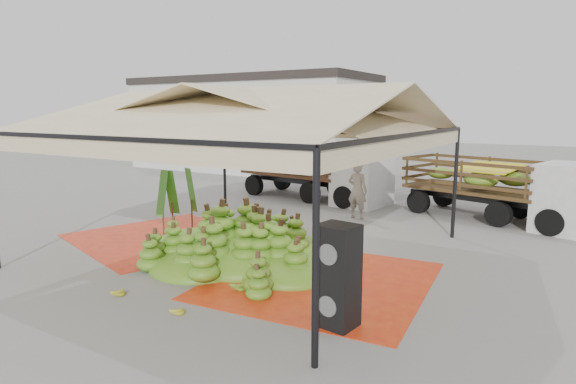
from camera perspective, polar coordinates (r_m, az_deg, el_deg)
The scene contains 17 objects.
ground at distance 12.14m, azimuth -4.54°, elevation -7.00°, with size 90.00×90.00×0.00m, color slate.
canopy_tent at distance 11.63m, azimuth -4.76°, elevation 8.78°, with size 8.10×8.10×4.00m.
building_white at distance 28.85m, azimuth -4.34°, elevation 8.10°, with size 14.30×6.30×5.40m.
tarp_left at distance 13.77m, azimuth -14.62°, elevation -5.24°, with size 4.44×4.23×0.01m, color red.
tarp_right at distance 10.13m, azimuth 3.99°, elevation -10.36°, with size 4.21×4.42×0.01m, color #D94714.
banana_heap at distance 11.28m, azimuth -5.87°, elevation -5.18°, with size 5.54×4.55×1.19m, color #367418.
hand_yellow_a at distance 8.77m, azimuth -13.13°, elevation -13.30°, with size 0.38×0.31×0.17m, color gold.
hand_yellow_b at distance 9.86m, azimuth -19.76°, elevation -10.91°, with size 0.44×0.36×0.20m, color gold.
hand_red_a at distance 10.84m, azimuth -5.24°, elevation -8.52°, with size 0.42×0.35×0.19m, color #5B2D14.
hand_red_b at distance 9.33m, azimuth -4.44°, elevation -11.65°, with size 0.38×0.31×0.17m, color #531B13.
hand_green at distance 9.66m, azimuth -6.00°, elevation -10.72°, with size 0.50×0.41×0.23m, color #407318.
hanging_bunches at distance 12.00m, azimuth 1.59°, elevation 5.59°, with size 3.24×0.24×0.20m.
speaker_stack at distance 7.86m, azimuth 5.87°, elevation -9.89°, with size 0.68×0.61×1.70m.
banana_leaves at distance 14.16m, azimuth -12.26°, elevation -4.77°, with size 0.96×1.36×3.70m, color #306A1C, non-canonical shape.
vendor at distance 15.69m, azimuth 8.23°, elevation 0.21°, with size 0.67×0.44×1.85m, color gray.
truck_left at distance 18.94m, azimuth 3.68°, elevation 3.00°, with size 6.30×2.87×2.09m.
truck_right at distance 16.56m, azimuth 24.29°, elevation 0.96°, with size 6.05×3.39×1.97m.
Camera 1 is at (6.87, -9.38, 3.46)m, focal length 30.00 mm.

